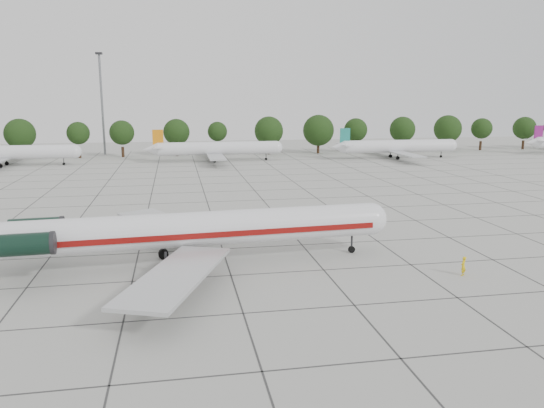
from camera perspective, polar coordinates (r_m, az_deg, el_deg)
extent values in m
plane|color=#B2B1AA|center=(53.48, 3.23, -4.41)|extent=(260.00, 260.00, 0.00)
cube|color=#383838|center=(67.71, 0.25, -1.00)|extent=(170.00, 170.00, 0.02)
cylinder|color=silver|center=(46.95, -8.23, -2.69)|extent=(33.33, 5.21, 3.04)
sphere|color=silver|center=(51.27, 10.55, -1.57)|extent=(3.04, 3.04, 3.04)
cube|color=maroon|center=(48.49, -8.41, -2.53)|extent=(32.21, 2.17, 0.51)
cube|color=maroon|center=(45.52, -8.02, -3.44)|extent=(32.21, 2.17, 0.51)
cube|color=#B7BABC|center=(55.13, -11.49, -2.02)|extent=(10.37, 14.17, 0.28)
cube|color=#B7BABC|center=(39.18, -10.26, -7.54)|extent=(8.97, 14.43, 0.28)
cube|color=black|center=(49.49, -24.10, -2.53)|extent=(2.10, 1.33, 0.23)
cylinder|color=black|center=(50.10, -23.98, -2.36)|extent=(4.53, 2.04, 1.75)
cube|color=black|center=(45.53, -24.96, -3.76)|extent=(2.10, 1.33, 0.23)
cylinder|color=black|center=(44.91, -25.11, -3.97)|extent=(4.53, 2.04, 1.75)
cylinder|color=black|center=(51.12, 8.57, -4.26)|extent=(0.20, 0.20, 1.75)
cylinder|color=black|center=(51.27, 8.55, -4.85)|extent=(0.66, 0.30, 0.65)
cylinder|color=black|center=(49.60, -11.64, -4.47)|extent=(0.24, 0.24, 1.66)
cylinder|color=black|center=(49.81, -11.61, -5.29)|extent=(0.96, 0.61, 0.92)
cylinder|color=black|center=(45.01, -11.35, -6.11)|extent=(0.24, 0.24, 1.66)
cylinder|color=black|center=(45.23, -11.32, -7.00)|extent=(0.96, 0.61, 0.92)
imported|color=yellow|center=(47.07, 19.88, -6.29)|extent=(0.71, 0.68, 1.63)
cylinder|color=silver|center=(126.30, -26.57, 4.98)|extent=(27.20, 3.00, 3.00)
cube|color=#B7BABC|center=(126.69, -26.95, 4.42)|extent=(3.50, 27.20, 0.25)
cylinder|color=black|center=(128.94, -26.63, 3.92)|extent=(0.80, 0.45, 0.80)
cylinder|color=black|center=(124.75, -27.18, 3.66)|extent=(0.80, 0.45, 0.80)
cylinder|color=silver|center=(122.97, -5.82, 5.99)|extent=(27.20, 3.00, 3.00)
cube|color=#B7BABC|center=(123.01, -6.28, 5.42)|extent=(3.50, 27.20, 0.25)
cube|color=orange|center=(122.42, -12.17, 6.99)|extent=(2.40, 0.25, 3.60)
cylinder|color=black|center=(125.35, -6.34, 4.88)|extent=(0.80, 0.45, 0.80)
cylinder|color=black|center=(120.99, -6.18, 4.65)|extent=(0.80, 0.45, 0.80)
cylinder|color=silver|center=(131.30, 13.44, 6.08)|extent=(27.20, 3.00, 3.00)
cube|color=#B7BABC|center=(131.02, 13.01, 5.56)|extent=(3.50, 27.20, 0.25)
cube|color=#1A796E|center=(126.29, 7.86, 7.26)|extent=(2.40, 0.25, 3.60)
cylinder|color=black|center=(133.17, 12.61, 5.06)|extent=(0.80, 0.45, 0.80)
cylinder|color=black|center=(129.16, 13.37, 4.84)|extent=(0.80, 0.45, 0.80)
cube|color=#7C1669|center=(153.65, 26.76, 6.89)|extent=(2.40, 0.25, 3.60)
cylinder|color=#332114|center=(140.34, -25.32, 4.90)|extent=(0.70, 0.70, 2.50)
sphere|color=black|center=(139.97, -25.48, 6.83)|extent=(7.15, 7.15, 7.15)
cylinder|color=#332114|center=(137.54, -19.99, 5.20)|extent=(0.70, 0.70, 2.50)
sphere|color=black|center=(137.16, -20.12, 7.17)|extent=(5.43, 5.43, 5.43)
cylinder|color=#332114|center=(136.22, -15.74, 5.41)|extent=(0.70, 0.70, 2.50)
sphere|color=black|center=(135.84, -15.85, 7.40)|extent=(5.99, 5.99, 5.99)
cylinder|color=#332114|center=(135.63, -10.16, 5.63)|extent=(0.70, 0.70, 2.50)
sphere|color=black|center=(135.25, -10.24, 7.63)|extent=(6.50, 6.50, 6.50)
cylinder|color=#332114|center=(136.05, -5.85, 5.77)|extent=(0.70, 0.70, 2.50)
sphere|color=black|center=(135.67, -5.89, 7.76)|extent=(4.93, 4.93, 4.93)
cylinder|color=#332114|center=(137.72, -0.34, 5.90)|extent=(0.70, 0.70, 2.50)
sphere|color=black|center=(137.34, -0.35, 7.87)|extent=(7.40, 7.40, 7.40)
cylinder|color=#332114|center=(140.61, 4.98, 5.97)|extent=(0.70, 0.70, 2.50)
sphere|color=black|center=(140.24, 5.02, 7.90)|extent=(8.08, 8.08, 8.08)
cylinder|color=#332114|center=(143.64, 8.93, 5.99)|extent=(0.70, 0.70, 2.50)
sphere|color=black|center=(143.27, 8.99, 7.88)|extent=(6.17, 6.17, 6.17)
cylinder|color=#332114|center=(148.50, 13.77, 5.97)|extent=(0.70, 0.70, 2.50)
sphere|color=black|center=(148.15, 13.85, 7.80)|extent=(6.82, 6.82, 6.82)
cylinder|color=#332114|center=(154.35, 18.27, 5.92)|extent=(0.70, 0.70, 2.50)
sphere|color=black|center=(154.01, 18.38, 7.68)|extent=(7.44, 7.44, 7.44)
cylinder|color=#332114|center=(159.46, 21.50, 5.87)|extent=(0.70, 0.70, 2.50)
sphere|color=black|center=(159.13, 21.63, 7.57)|extent=(5.66, 5.66, 5.66)
cylinder|color=#332114|center=(166.78, 25.38, 5.77)|extent=(0.70, 0.70, 2.50)
sphere|color=black|center=(166.46, 25.52, 7.39)|extent=(6.25, 6.25, 6.25)
cylinder|color=slate|center=(143.10, -17.81, 10.08)|extent=(0.56, 0.56, 25.00)
cube|color=black|center=(143.47, -18.13, 15.15)|extent=(1.60, 1.60, 0.50)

